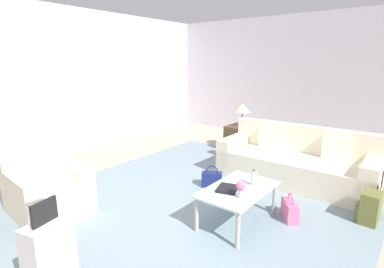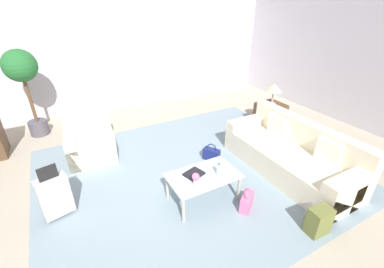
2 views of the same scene
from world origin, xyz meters
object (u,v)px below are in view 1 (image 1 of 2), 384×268
Objects in this scene: flower_vase at (241,188)px; coffee_table_book at (228,189)px; couch at (297,163)px; suitcase_silver at (50,254)px; coffee_table at (238,193)px; table_lamp at (242,109)px; handbag_pink at (290,210)px; armchair at (46,189)px; water_bottle at (254,178)px; side_table at (241,138)px; backpack_olive at (369,208)px; handbag_navy at (212,179)px.

coffee_table_book is at bearing 66.50° from flower_vase.
suitcase_silver is at bearing 168.12° from couch.
coffee_table is 3.23m from table_lamp.
couch is at bearing 16.34° from handbag_pink.
armchair reaches higher than coffee_table_book.
water_bottle is 0.35× the size of side_table.
table_lamp is at bearing 40.45° from handbag_pink.
handbag_pink is at bearing -61.52° from coffee_table_book.
couch is at bearing 56.03° from backpack_olive.
armchair reaches higher than suitcase_silver.
water_bottle is at bearing -117.74° from handbag_navy.
side_table is 4.87m from suitcase_silver.
side_table is 0.68× the size of suitcase_silver.
couch reaches higher than handbag_pink.
backpack_olive is (3.00, -1.99, -0.16)m from suitcase_silver.
couch is 2.88× the size of suitcase_silver.
backpack_olive is (0.29, -2.16, 0.06)m from handbag_navy.
suitcase_silver reaches higher than coffee_table.
armchair reaches higher than backpack_olive.
water_bottle is 0.57× the size of handbag_navy.
couch is at bearing -36.27° from armchair.
couch is 2.04m from flower_vase.
backpack_olive is (-0.80, -1.19, -0.11)m from couch.
couch is 1.99m from table_lamp.
handbag_pink is (0.58, -0.57, -0.34)m from coffee_table_book.
coffee_table is 5.17× the size of flower_vase.
suitcase_silver is at bearing -170.54° from table_lamp.
couch is 3.84m from armchair.
side_table is 1.62× the size of handbag_pink.
flower_vase is at bearing -145.71° from coffee_table.
handbag_pink is (-2.34, -1.99, -0.82)m from table_lamp.
suitcase_silver is (-4.80, -0.80, -0.60)m from table_lamp.
handbag_navy is 0.89× the size of backpack_olive.
couch reaches higher than handbag_navy.
armchair reaches higher than couch.
handbag_pink is (-2.34, -1.99, -0.15)m from side_table.
flower_vase is at bearing 153.34° from handbag_pink.
couch reaches higher than flower_vase.
armchair is at bearing 170.68° from table_lamp.
table_lamp is at bearing 57.18° from backpack_olive.
coffee_table_book reaches higher than handbag_navy.
armchair is 1.19× the size of suitcase_silver.
table_lamp reaches higher than handbag_pink.
coffee_table_book is at bearing 129.29° from backpack_olive.
water_bottle is 0.75× the size of coffee_table_book.
couch is at bearing -11.88° from suitcase_silver.
table_lamp reaches higher than handbag_navy.
side_table is (3.02, 1.65, -0.30)m from flower_vase.
armchair is 4.92× the size of flower_vase.
backpack_olive is at bearing -123.97° from couch.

